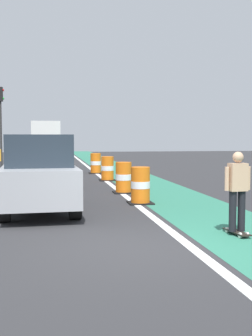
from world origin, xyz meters
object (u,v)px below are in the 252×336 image
object	(u,v)px
traffic_barrel_far	(96,164)
delivery_truck_down_block	(45,138)
traffic_barrel_front	(140,186)
traffic_barrel_back	(107,169)
parked_suv_third	(49,154)
traffic_barrel_mid	(124,178)
skateboarder_on_lane	(237,190)
parked_suv_nearest	(39,172)
traffic_light_corner	(1,113)
parked_sedan_second	(37,166)

from	to	relation	value
traffic_barrel_far	delivery_truck_down_block	xyz separation A→B (m)	(-2.85, 15.63, 1.31)
traffic_barrel_front	traffic_barrel_back	distance (m)	7.01
traffic_barrel_back	traffic_barrel_far	world-z (taller)	same
parked_suv_third	traffic_barrel_far	size ratio (longest dim) A/B	4.28
parked_suv_third	traffic_barrel_mid	world-z (taller)	parked_suv_third
delivery_truck_down_block	traffic_barrel_back	bearing A→B (deg)	-81.38
traffic_barrel_back	traffic_barrel_far	size ratio (longest dim) A/B	1.00
traffic_barrel_mid	skateboarder_on_lane	bearing A→B (deg)	-80.72
skateboarder_on_lane	delivery_truck_down_block	xyz separation A→B (m)	(-4.11, 31.07, 0.94)
parked_suv_nearest	traffic_barrel_back	distance (m)	8.34
parked_suv_third	traffic_light_corner	distance (m)	5.87
traffic_barrel_far	delivery_truck_down_block	distance (m)	15.94
parked_sedan_second	traffic_barrel_front	xyz separation A→B (m)	(3.14, -5.14, -0.30)
traffic_light_corner	parked_suv_nearest	bearing A→B (deg)	-81.00
traffic_barrel_back	delivery_truck_down_block	size ratio (longest dim) A/B	0.14
parked_sedan_second	delivery_truck_down_block	world-z (taller)	delivery_truck_down_block
parked_suv_third	delivery_truck_down_block	world-z (taller)	delivery_truck_down_block
parked_sedan_second	traffic_light_corner	bearing A→B (deg)	102.64
parked_sedan_second	parked_suv_third	bearing A→B (deg)	85.90
parked_suv_nearest	traffic_barrel_mid	world-z (taller)	parked_suv_nearest
skateboarder_on_lane	parked_sedan_second	bearing A→B (deg)	113.66
traffic_barrel_front	delivery_truck_down_block	bearing A→B (deg)	96.52
parked_suv_nearest	traffic_barrel_front	size ratio (longest dim) A/B	4.28
skateboarder_on_lane	parked_suv_third	distance (m)	16.82
traffic_barrel_mid	traffic_barrel_far	size ratio (longest dim) A/B	1.00
parked_suv_nearest	parked_sedan_second	bearing A→B (deg)	91.96
skateboarder_on_lane	traffic_barrel_mid	xyz separation A→B (m)	(-1.15, 7.01, -0.38)
parked_suv_nearest	traffic_barrel_far	size ratio (longest dim) A/B	4.28
traffic_barrel_mid	delivery_truck_down_block	distance (m)	24.28
skateboarder_on_lane	traffic_barrel_back	distance (m)	11.54
traffic_barrel_back	traffic_barrel_mid	bearing A→B (deg)	-90.12
traffic_barrel_front	skateboarder_on_lane	bearing A→B (deg)	-76.57
parked_suv_nearest	delivery_truck_down_block	world-z (taller)	delivery_truck_down_block
parked_sedan_second	traffic_barrel_far	size ratio (longest dim) A/B	3.84
parked_sedan_second	traffic_barrel_back	bearing A→B (deg)	31.35
skateboarder_on_lane	traffic_light_corner	world-z (taller)	traffic_light_corner
parked_sedan_second	traffic_light_corner	distance (m)	11.78
traffic_barrel_front	delivery_truck_down_block	world-z (taller)	delivery_truck_down_block
parked_sedan_second	parked_suv_third	distance (m)	6.82
parked_suv_third	delivery_truck_down_block	bearing A→B (deg)	91.51
parked_suv_nearest	traffic_light_corner	distance (m)	17.54
parked_suv_nearest	traffic_barrel_back	world-z (taller)	parked_suv_nearest
parked_suv_nearest	traffic_barrel_far	world-z (taller)	parked_suv_nearest
skateboarder_on_lane	traffic_barrel_mid	bearing A→B (deg)	99.28
parked_sedan_second	traffic_barrel_back	size ratio (longest dim) A/B	3.84
parked_sedan_second	traffic_barrel_mid	world-z (taller)	parked_sedan_second
parked_suv_nearest	traffic_barrel_front	bearing A→B (deg)	15.41
skateboarder_on_lane	delivery_truck_down_block	world-z (taller)	delivery_truck_down_block
parked_suv_third	traffic_barrel_far	xyz separation A→B (m)	(2.46, -0.96, -0.50)
parked_suv_nearest	delivery_truck_down_block	bearing A→B (deg)	90.21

